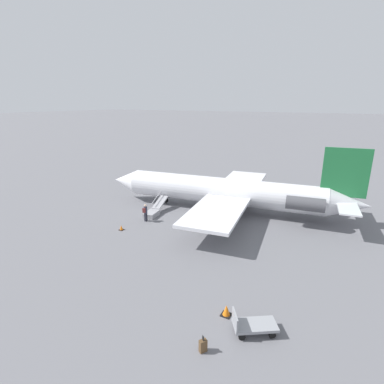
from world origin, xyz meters
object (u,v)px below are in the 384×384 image
at_px(passenger, 145,212).
at_px(suitcase, 203,346).
at_px(boarding_stairs, 153,211).
at_px(airplane_main, 231,191).
at_px(luggage_cart, 253,325).

distance_m(passenger, suitcase, 16.82).
height_order(boarding_stairs, suitcase, boarding_stairs).
relative_size(airplane_main, boarding_stairs, 6.68).
relative_size(boarding_stairs, passenger, 2.37).
distance_m(passenger, luggage_cart, 16.67).
bearing_deg(luggage_cart, airplane_main, -97.87).
height_order(passenger, luggage_cart, passenger).
xyz_separation_m(luggage_cart, suitcase, (1.62, 2.32, -0.13)).
height_order(boarding_stairs, passenger, boarding_stairs).
relative_size(boarding_stairs, suitcase, 4.69).
bearing_deg(luggage_cart, boarding_stairs, -71.36).
xyz_separation_m(passenger, suitcase, (-12.34, 11.40, -0.67)).
bearing_deg(airplane_main, boarding_stairs, 28.80).
height_order(airplane_main, luggage_cart, airplane_main).
height_order(passenger, suitcase, passenger).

